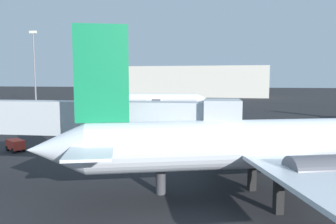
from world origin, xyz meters
TOP-DOWN VIEW (x-y plane):
  - airplane_at_gate at (6.64, 10.36)m, footprint 31.82×23.77m
  - airplane_distant at (-15.54, 72.82)m, footprint 26.84×19.05m
  - jet_bridge at (-6.60, 9.73)m, footprint 23.61×3.50m
  - baggage_cart at (-20.10, 19.91)m, footprint 2.72×2.39m
  - light_mast_left at (-56.91, 79.50)m, footprint 2.40×0.50m
  - terminal_building at (-16.39, 136.79)m, footprint 72.98×18.65m

SIDE VIEW (x-z plane):
  - baggage_cart at x=-20.10m, z-range 0.11..1.41m
  - airplane_distant at x=-15.54m, z-range -1.85..7.38m
  - airplane_at_gate at x=6.64m, z-range -1.78..9.55m
  - jet_bridge at x=-6.60m, z-range 1.84..8.57m
  - terminal_building at x=-16.39m, z-range 0.00..13.91m
  - light_mast_left at x=-56.91m, z-range 1.30..24.37m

